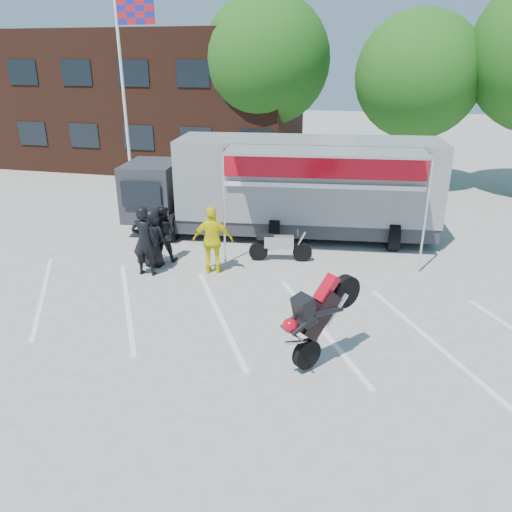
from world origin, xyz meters
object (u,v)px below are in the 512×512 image
at_px(parked_motorcycle, 280,260).
at_px(flagpole, 128,75).
at_px(spectator_leather_b, 145,241).
at_px(tree_mid, 418,76).
at_px(stunt_bike_rider, 332,359).
at_px(tree_left, 266,60).
at_px(spectator_hivis, 213,240).
at_px(spectator_leather_a, 153,238).
at_px(spectator_leather_c, 163,234).
at_px(transporter_truck, 291,235).

bearing_deg(parked_motorcycle, flagpole, 43.30).
bearing_deg(spectator_leather_b, tree_mid, -125.12).
relative_size(stunt_bike_rider, spectator_leather_b, 1.02).
bearing_deg(spectator_leather_b, tree_left, -95.70).
bearing_deg(spectator_hivis, tree_mid, -128.27).
distance_m(spectator_leather_a, spectator_leather_b, 0.64).
xyz_separation_m(spectator_leather_b, spectator_leather_c, (0.06, 1.08, -0.15)).
xyz_separation_m(tree_left, spectator_leather_b, (-0.50, -13.19, -4.57)).
height_order(flagpole, spectator_leather_b, flagpole).
relative_size(tree_mid, spectator_leather_a, 4.48).
bearing_deg(stunt_bike_rider, spectator_leather_a, -172.71).
bearing_deg(tree_mid, stunt_bike_rider, -97.43).
height_order(tree_mid, spectator_leather_c, tree_mid).
bearing_deg(spectator_leather_c, flagpole, -69.97).
xyz_separation_m(transporter_truck, spectator_leather_b, (-3.39, -4.22, 1.00)).
relative_size(tree_left, spectator_leather_c, 5.12).
height_order(spectator_leather_a, spectator_hivis, spectator_hivis).
relative_size(tree_mid, stunt_bike_rider, 3.76).
xyz_separation_m(flagpole, spectator_leather_c, (3.80, -6.12, -4.21)).
relative_size(transporter_truck, spectator_leather_a, 6.02).
height_order(transporter_truck, spectator_leather_c, spectator_leather_c).
distance_m(spectator_leather_a, spectator_hivis, 1.85).
xyz_separation_m(parked_motorcycle, stunt_bike_rider, (2.03, -4.95, 0.00)).
xyz_separation_m(stunt_bike_rider, spectator_hivis, (-3.71, 3.64, 0.97)).
bearing_deg(tree_mid, spectator_leather_b, -121.61).
xyz_separation_m(transporter_truck, parked_motorcycle, (0.08, -2.35, 0.00)).
bearing_deg(flagpole, tree_left, 54.72).
height_order(spectator_leather_b, spectator_hivis, spectator_leather_b).
distance_m(tree_left, spectator_leather_c, 13.01).
bearing_deg(spectator_leather_a, flagpole, -49.92).
xyz_separation_m(tree_mid, parked_motorcycle, (-4.03, -10.33, -4.94)).
height_order(stunt_bike_rider, spectator_leather_a, spectator_leather_a).
bearing_deg(tree_left, transporter_truck, -72.14).
distance_m(flagpole, parked_motorcycle, 10.30).
distance_m(stunt_bike_rider, spectator_leather_c, 6.90).
bearing_deg(tree_left, spectator_leather_c, -92.08).
xyz_separation_m(stunt_bike_rider, spectator_leather_a, (-5.56, 3.70, 0.86)).
height_order(tree_mid, spectator_leather_b, tree_mid).
height_order(tree_mid, spectator_hivis, tree_mid).
xyz_separation_m(tree_mid, transporter_truck, (-4.11, -7.97, -4.94)).
bearing_deg(spectator_leather_b, spectator_leather_a, -88.73).
bearing_deg(spectator_hivis, spectator_leather_a, -14.01).
distance_m(transporter_truck, spectator_hivis, 4.10).
bearing_deg(tree_left, spectator_leather_a, -92.53).
bearing_deg(flagpole, transporter_truck, -22.61).
height_order(tree_mid, parked_motorcycle, tree_mid).
bearing_deg(tree_left, parked_motorcycle, -75.28).
bearing_deg(tree_mid, spectator_leather_a, -123.15).
xyz_separation_m(transporter_truck, spectator_hivis, (-1.60, -3.66, 0.97)).
distance_m(flagpole, spectator_leather_a, 8.62).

